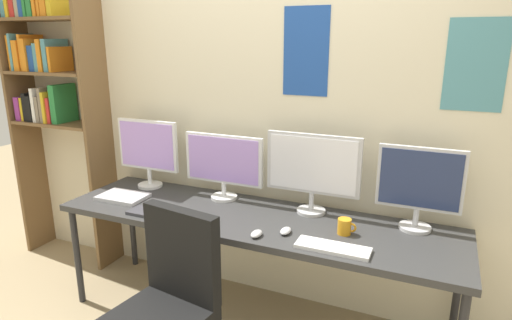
{
  "coord_description": "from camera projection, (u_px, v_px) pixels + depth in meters",
  "views": [
    {
      "loc": [
        1.02,
        -1.66,
        1.79
      ],
      "look_at": [
        0.0,
        0.65,
        1.09
      ],
      "focal_mm": 30.36,
      "sensor_mm": 36.0,
      "label": 1
    }
  ],
  "objects": [
    {
      "name": "monitor_center_left",
      "position": [
        224.0,
        163.0,
        2.91
      ],
      "size": [
        0.57,
        0.18,
        0.45
      ],
      "color": "silver",
      "rests_on": "desk"
    },
    {
      "name": "laptop_closed",
      "position": [
        123.0,
        197.0,
        2.97
      ],
      "size": [
        0.33,
        0.23,
        0.02
      ],
      "primitive_type": "cube",
      "rotation": [
        0.0,
        0.0,
        0.03
      ],
      "color": "silver",
      "rests_on": "desk"
    },
    {
      "name": "monitor_center_right",
      "position": [
        313.0,
        168.0,
        2.66
      ],
      "size": [
        0.59,
        0.18,
        0.5
      ],
      "color": "silver",
      "rests_on": "desk"
    },
    {
      "name": "keyboard_right",
      "position": [
        333.0,
        248.0,
        2.25
      ],
      "size": [
        0.39,
        0.13,
        0.02
      ],
      "primitive_type": "cube",
      "color": "silver",
      "rests_on": "desk"
    },
    {
      "name": "monitor_far_left",
      "position": [
        148.0,
        149.0,
        3.14
      ],
      "size": [
        0.49,
        0.18,
        0.5
      ],
      "color": "silver",
      "rests_on": "desk"
    },
    {
      "name": "mouse_right_side",
      "position": [
        286.0,
        231.0,
        2.43
      ],
      "size": [
        0.06,
        0.1,
        0.03
      ],
      "primitive_type": "ellipsoid",
      "color": "silver",
      "rests_on": "desk"
    },
    {
      "name": "monitor_far_right",
      "position": [
        419.0,
        184.0,
        2.42
      ],
      "size": [
        0.47,
        0.18,
        0.48
      ],
      "color": "silver",
      "rests_on": "desk"
    },
    {
      "name": "desk",
      "position": [
        253.0,
        224.0,
        2.68
      ],
      "size": [
        2.5,
        0.68,
        0.74
      ],
      "color": "#333333",
      "rests_on": "ground_plane"
    },
    {
      "name": "keyboard_left",
      "position": [
        155.0,
        214.0,
        2.68
      ],
      "size": [
        0.36,
        0.13,
        0.02
      ],
      "primitive_type": "cube",
      "color": "#38383D",
      "rests_on": "desk"
    },
    {
      "name": "coffee_mug",
      "position": [
        345.0,
        227.0,
        2.42
      ],
      "size": [
        0.11,
        0.08,
        0.09
      ],
      "color": "orange",
      "rests_on": "desk"
    },
    {
      "name": "bookshelf",
      "position": [
        49.0,
        82.0,
        3.4
      ],
      "size": [
        0.83,
        0.28,
        2.24
      ],
      "color": "brown",
      "rests_on": "ground_plane"
    },
    {
      "name": "wall_back",
      "position": [
        278.0,
        116.0,
        2.89
      ],
      "size": [
        4.9,
        0.11,
        2.6
      ],
      "color": "beige",
      "rests_on": "ground_plane"
    },
    {
      "name": "mouse_left_side",
      "position": [
        256.0,
        234.0,
        2.4
      ],
      "size": [
        0.06,
        0.1,
        0.03
      ],
      "primitive_type": "ellipsoid",
      "color": "silver",
      "rests_on": "desk"
    }
  ]
}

